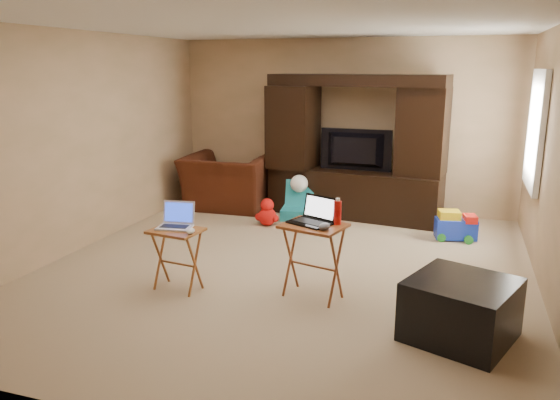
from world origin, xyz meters
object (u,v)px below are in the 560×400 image
(tray_table_left, at_px, (177,260))
(laptop_right, at_px, (310,211))
(push_toy, at_px, (456,225))
(tray_table_right, at_px, (313,261))
(television, at_px, (354,151))
(laptop_left, at_px, (174,216))
(ottoman, at_px, (461,309))
(mouse_right, at_px, (324,226))
(recliner, at_px, (228,182))
(water_bottle, at_px, (337,213))
(plush_toy, at_px, (267,212))
(mouse_left, at_px, (190,231))
(child_rocker, at_px, (296,200))
(entertainment_center, at_px, (355,147))

(tray_table_left, relative_size, laptop_right, 1.64)
(push_toy, height_order, tray_table_right, tray_table_right)
(television, height_order, laptop_left, television)
(ottoman, xyz_separation_m, tray_table_right, (-1.31, 0.39, 0.11))
(television, distance_m, mouse_right, 3.04)
(recliner, bearing_deg, water_bottle, 127.93)
(push_toy, relative_size, tray_table_right, 0.71)
(plush_toy, distance_m, laptop_right, 2.46)
(tray_table_left, relative_size, tray_table_right, 0.86)
(tray_table_right, xyz_separation_m, laptop_left, (-1.31, -0.20, 0.37))
(push_toy, relative_size, water_bottle, 2.30)
(ottoman, xyz_separation_m, mouse_left, (-2.40, 0.09, 0.39))
(recliner, xyz_separation_m, plush_toy, (0.89, -0.71, -0.21))
(child_rocker, bearing_deg, tray_table_left, -105.74)
(push_toy, bearing_deg, laptop_right, -131.95)
(child_rocker, distance_m, water_bottle, 2.75)
(push_toy, distance_m, tray_table_right, 2.57)
(tray_table_left, height_order, laptop_left, laptop_left)
(recliner, relative_size, tray_table_left, 2.05)
(child_rocker, bearing_deg, entertainment_center, 21.15)
(plush_toy, relative_size, push_toy, 0.76)
(recliner, height_order, water_bottle, water_bottle)
(ottoman, xyz_separation_m, laptop_right, (-1.35, 0.41, 0.58))
(tray_table_left, xyz_separation_m, water_bottle, (1.48, 0.31, 0.51))
(recliner, bearing_deg, ottoman, 134.65)
(television, height_order, tray_table_right, television)
(mouse_right, bearing_deg, recliner, 127.23)
(laptop_right, xyz_separation_m, water_bottle, (0.24, 0.06, -0.01))
(mouse_left, bearing_deg, plush_toy, 92.71)
(plush_toy, bearing_deg, child_rocker, 57.68)
(child_rocker, bearing_deg, plush_toy, -130.74)
(laptop_right, bearing_deg, recliner, 150.10)
(water_bottle, bearing_deg, laptop_left, -169.39)
(television, bearing_deg, push_toy, 157.29)
(tray_table_left, bearing_deg, water_bottle, 19.15)
(mouse_left, bearing_deg, recliner, 107.84)
(television, distance_m, mouse_left, 3.34)
(television, bearing_deg, plush_toy, 40.56)
(entertainment_center, height_order, mouse_right, entertainment_center)
(entertainment_center, xyz_separation_m, laptop_right, (0.16, -2.92, -0.17))
(plush_toy, relative_size, mouse_right, 2.66)
(recliner, relative_size, tray_table_right, 1.76)
(television, bearing_deg, child_rocker, 28.59)
(laptop_right, bearing_deg, ottoman, 6.77)
(television, height_order, water_bottle, television)
(recliner, height_order, plush_toy, recliner)
(plush_toy, height_order, laptop_right, laptop_right)
(ottoman, height_order, water_bottle, water_bottle)
(entertainment_center, distance_m, child_rocker, 1.11)
(child_rocker, distance_m, laptop_right, 2.72)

